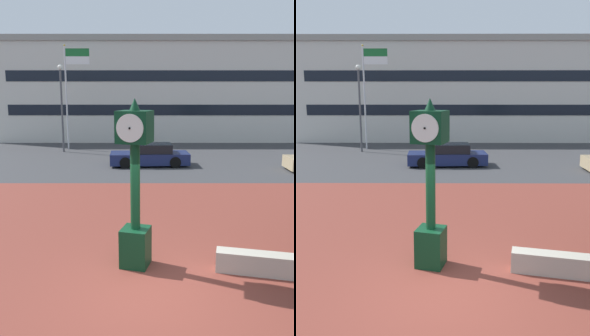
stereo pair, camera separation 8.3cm
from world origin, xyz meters
TOP-DOWN VIEW (x-y plane):
  - ground_plane at (0.00, 0.00)m, footprint 200.00×200.00m
  - plaza_brick_paving at (0.00, 2.74)m, footprint 44.00×13.48m
  - planter_wall at (3.07, 0.60)m, footprint 3.21×1.12m
  - street_clock at (-0.38, 1.18)m, footprint 0.88×0.91m
  - car_street_mid at (0.10, 13.94)m, footprint 4.64×2.07m
  - flagpole_primary at (-5.88, 20.66)m, footprint 1.87×0.14m
  - civic_building at (2.08, 31.69)m, footprint 31.83×15.20m
  - street_lamp_post at (-6.18, 19.16)m, footprint 0.36×0.36m

SIDE VIEW (x-z plane):
  - ground_plane at x=0.00m, z-range 0.00..0.00m
  - plaza_brick_paving at x=0.00m, z-range 0.00..0.01m
  - planter_wall at x=3.07m, z-range 0.00..0.50m
  - car_street_mid at x=0.10m, z-range -0.07..1.21m
  - street_clock at x=-0.38m, z-range -0.02..3.96m
  - street_lamp_post at x=-6.18m, z-range 0.72..6.87m
  - civic_building at x=2.08m, z-range 0.01..8.99m
  - flagpole_primary at x=-5.88m, z-range 0.91..8.61m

